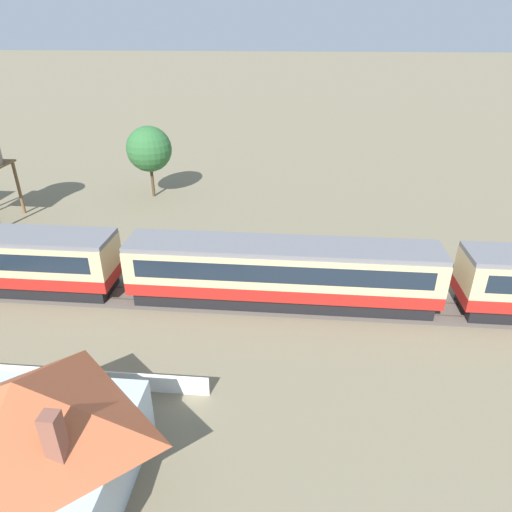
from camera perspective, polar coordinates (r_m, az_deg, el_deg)
The scene contains 4 objects.
passenger_train at distance 27.84m, azimuth 3.78°, elevation -1.84°, with size 99.28×3.23×4.00m.
railway_track at distance 29.10m, azimuth -1.15°, elevation -5.45°, with size 154.90×3.60×0.04m.
cottage_terracotta_roof at distance 19.09m, azimuth -26.60°, elevation -19.40°, with size 7.39×6.73×5.10m.
yard_tree_0 at distance 46.67m, azimuth -13.22°, elevation 12.88°, with size 4.38×4.38×7.00m.
Camera 1 is at (-24.25, -24.69, 15.60)m, focal length 32.00 mm.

